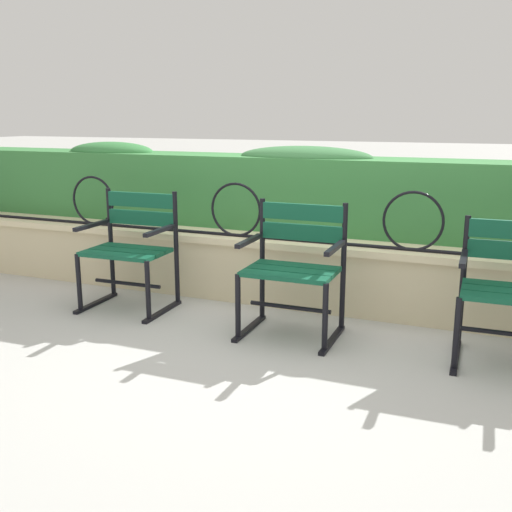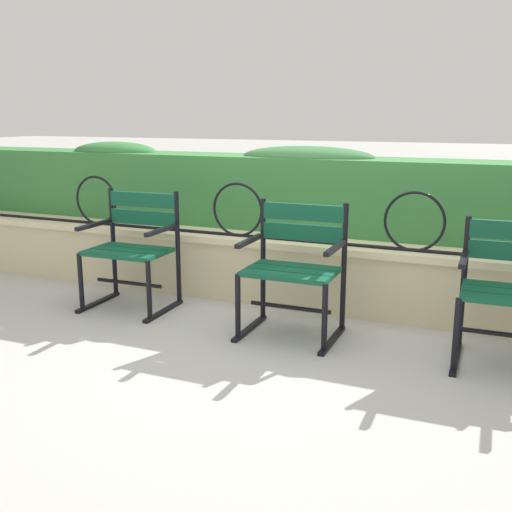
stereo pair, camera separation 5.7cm
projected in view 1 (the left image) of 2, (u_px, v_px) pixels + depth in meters
The scene contains 7 objects.
ground_plane at pixel (250, 342), 3.86m from camera, with size 60.00×60.00×0.00m, color #ADADA8.
stone_wall at pixel (296, 271), 4.61m from camera, with size 7.81×0.41×0.51m.
iron_arch_fence at pixel (246, 215), 4.59m from camera, with size 7.26×0.02×0.42m.
hedge_row at pixel (314, 191), 4.87m from camera, with size 7.65×0.52×0.70m.
park_chair_left at pixel (131, 246), 4.50m from camera, with size 0.64×0.54×0.87m.
park_chair_centre at pixel (294, 265), 3.94m from camera, with size 0.62×0.53×0.87m.
park_chair_right at pixel (510, 287), 3.47m from camera, with size 0.58×0.53×0.83m.
Camera 1 is at (1.43, -3.34, 1.42)m, focal length 42.18 mm.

